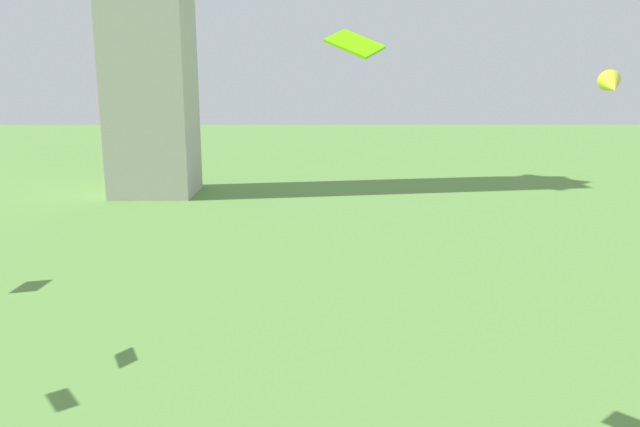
{
  "coord_description": "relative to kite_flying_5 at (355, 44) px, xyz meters",
  "views": [
    {
      "loc": [
        2.15,
        1.87,
        9.27
      ],
      "look_at": [
        2.31,
        19.47,
        5.33
      ],
      "focal_mm": 34.83,
      "sensor_mm": 36.0,
      "label": 1
    }
  ],
  "objects": [
    {
      "name": "kite_flying_5",
      "position": [
        0.0,
        0.0,
        0.0
      ],
      "size": [
        1.37,
        1.17,
        0.7
      ],
      "rotation": [
        0.0,
        0.0,
        2.56
      ],
      "color": "#6DDE05"
    },
    {
      "name": "kite_flying_6",
      "position": [
        11.01,
        11.19,
        -1.07
      ],
      "size": [
        1.22,
        1.65,
        1.25
      ],
      "rotation": [
        0.0,
        0.0,
        6.05
      ],
      "color": "gold"
    }
  ]
}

